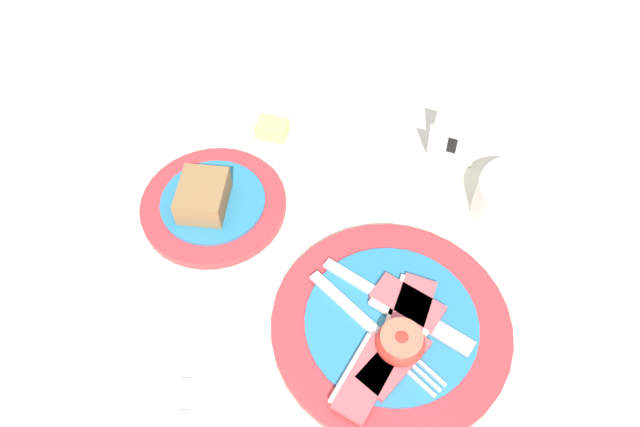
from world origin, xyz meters
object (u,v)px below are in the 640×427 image
object	(u,v)px
butter_dish	(273,136)
teaspoon_by_saucer	(329,181)
sugar_cup	(515,200)
bread_plate	(211,203)
number_card	(454,140)
breakfast_plate	(392,327)

from	to	relation	value
butter_dish	teaspoon_by_saucer	size ratio (longest dim) A/B	0.63
teaspoon_by_saucer	sugar_cup	bearing A→B (deg)	134.55
bread_plate	teaspoon_by_saucer	world-z (taller)	bread_plate
butter_dish	number_card	bearing A→B (deg)	16.62
sugar_cup	teaspoon_by_saucer	size ratio (longest dim) A/B	0.54
number_card	teaspoon_by_saucer	xyz separation A→B (m)	(-0.13, -0.11, -0.03)
bread_plate	sugar_cup	size ratio (longest dim) A/B	1.90
number_card	teaspoon_by_saucer	bearing A→B (deg)	-144.02
bread_plate	teaspoon_by_saucer	bearing A→B (deg)	40.73
bread_plate	sugar_cup	xyz separation A→B (m)	(0.34, 0.15, 0.02)
bread_plate	sugar_cup	world-z (taller)	sugar_cup
breakfast_plate	sugar_cup	size ratio (longest dim) A/B	2.76
breakfast_plate	teaspoon_by_saucer	xyz separation A→B (m)	(-0.15, 0.16, -0.01)
butter_dish	number_card	world-z (taller)	number_card
number_card	breakfast_plate	bearing A→B (deg)	-89.26
number_card	sugar_cup	bearing A→B (deg)	-33.94
bread_plate	sugar_cup	bearing A→B (deg)	23.77
butter_dish	teaspoon_by_saucer	xyz separation A→B (m)	(0.10, -0.04, -0.00)
butter_dish	bread_plate	bearing A→B (deg)	-95.85
bread_plate	number_card	size ratio (longest dim) A/B	2.44
number_card	teaspoon_by_saucer	size ratio (longest dim) A/B	0.42
bread_plate	teaspoon_by_saucer	distance (m)	0.15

